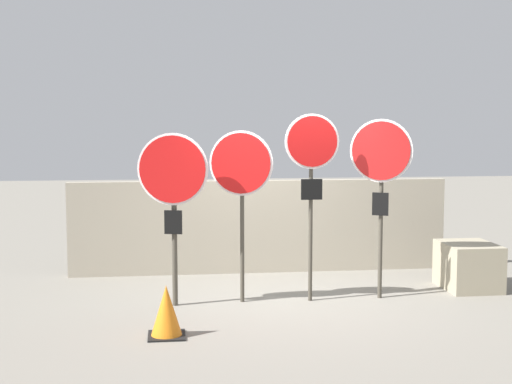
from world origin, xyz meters
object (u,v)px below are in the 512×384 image
stop_sign_0 (173,183)px  storage_crate (468,266)px  stop_sign_3 (381,165)px  traffic_cone_0 (166,311)px  stop_sign_1 (241,173)px  stop_sign_2 (312,159)px

stop_sign_0 → storage_crate: stop_sign_0 is taller
stop_sign_0 → stop_sign_3: bearing=15.7°
traffic_cone_0 → storage_crate: size_ratio=0.64×
stop_sign_1 → stop_sign_3: 1.85m
stop_sign_1 → storage_crate: (3.28, 0.38, -1.38)m
stop_sign_3 → traffic_cone_0: 3.48m
stop_sign_3 → storage_crate: (1.43, 0.40, -1.47)m
stop_sign_2 → stop_sign_3: size_ratio=1.03×
stop_sign_1 → traffic_cone_0: size_ratio=3.91×
stop_sign_2 → stop_sign_3: stop_sign_2 is taller
stop_sign_1 → traffic_cone_0: stop_sign_1 is taller
stop_sign_3 → stop_sign_1: bearing=-152.5°
storage_crate → stop_sign_3: bearing=-164.2°
stop_sign_0 → traffic_cone_0: bearing=-80.0°
stop_sign_0 → stop_sign_3: (2.73, 0.07, 0.21)m
stop_sign_3 → traffic_cone_0: (-2.82, -1.35, -1.52)m
storage_crate → stop_sign_0: bearing=-173.5°
stop_sign_1 → storage_crate: 3.57m
stop_sign_0 → storage_crate: 4.37m
stop_sign_2 → storage_crate: bearing=9.7°
stop_sign_3 → traffic_cone_0: bearing=-126.3°
stop_sign_2 → storage_crate: size_ratio=2.76×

